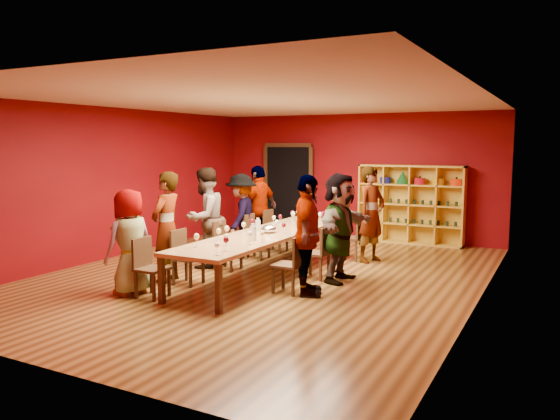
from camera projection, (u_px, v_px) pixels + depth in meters
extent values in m
cube|color=#593A17|center=(266.00, 276.00, 9.48)|extent=(7.10, 9.10, 0.02)
cube|color=#5F0409|center=(356.00, 176.00, 13.26)|extent=(7.10, 0.02, 3.00)
cube|color=#5F0409|center=(41.00, 223.00, 5.34)|extent=(7.10, 0.02, 3.00)
cube|color=#5F0409|center=(113.00, 183.00, 10.93)|extent=(0.02, 9.10, 3.00)
cube|color=#5F0409|center=(483.00, 199.00, 7.68)|extent=(0.02, 9.10, 3.00)
cube|color=silver|center=(265.00, 100.00, 9.12)|extent=(7.10, 9.10, 0.02)
cube|color=#AD7D48|center=(266.00, 235.00, 9.40)|extent=(1.10, 4.50, 0.06)
cube|color=#321F10|center=(162.00, 280.00, 7.76)|extent=(0.08, 0.08, 0.69)
cube|color=#321F10|center=(296.00, 235.00, 11.57)|extent=(0.08, 0.08, 0.69)
cube|color=#321F10|center=(219.00, 289.00, 7.31)|extent=(0.08, 0.08, 0.69)
cube|color=#321F10|center=(339.00, 239.00, 11.12)|extent=(0.08, 0.08, 0.69)
cube|color=black|center=(289.00, 190.00, 14.08)|extent=(1.20, 0.14, 2.20)
cube|color=#321F10|center=(288.00, 145.00, 13.89)|extent=(1.32, 0.06, 0.10)
cube|color=#321F10|center=(266.00, 189.00, 14.32)|extent=(0.10, 0.06, 2.20)
cube|color=#321F10|center=(311.00, 191.00, 13.72)|extent=(0.10, 0.06, 2.20)
cube|color=gold|center=(361.00, 202.00, 13.03)|extent=(0.04, 0.40, 1.80)
cube|color=gold|center=(464.00, 207.00, 11.94)|extent=(0.04, 0.40, 1.80)
cube|color=gold|center=(412.00, 166.00, 12.38)|extent=(2.40, 0.40, 0.04)
cube|color=gold|center=(409.00, 242.00, 12.59)|extent=(2.40, 0.40, 0.04)
cube|color=gold|center=(413.00, 204.00, 12.65)|extent=(2.40, 0.02, 1.80)
cube|color=gold|center=(410.00, 224.00, 12.54)|extent=(2.36, 0.38, 0.03)
cube|color=gold|center=(410.00, 204.00, 12.49)|extent=(2.36, 0.38, 0.03)
cube|color=gold|center=(411.00, 185.00, 12.43)|extent=(2.36, 0.38, 0.03)
cube|color=gold|center=(385.00, 203.00, 12.76)|extent=(0.03, 0.38, 1.76)
cube|color=gold|center=(410.00, 204.00, 12.49)|extent=(0.03, 0.38, 1.76)
cube|color=gold|center=(437.00, 206.00, 12.21)|extent=(0.03, 0.38, 1.76)
cylinder|color=red|center=(369.00, 180.00, 12.88)|extent=(0.26, 0.26, 0.15)
sphere|color=black|center=(369.00, 176.00, 12.87)|extent=(0.05, 0.05, 0.05)
cylinder|color=navy|center=(386.00, 180.00, 12.70)|extent=(0.26, 0.26, 0.15)
sphere|color=black|center=(386.00, 176.00, 12.69)|extent=(0.05, 0.05, 0.05)
cylinder|color=#175E2D|center=(402.00, 182.00, 12.52)|extent=(0.26, 0.26, 0.08)
cone|color=#175E2D|center=(403.00, 176.00, 12.50)|extent=(0.24, 0.24, 0.22)
cylinder|color=maroon|center=(420.00, 181.00, 12.33)|extent=(0.26, 0.26, 0.15)
sphere|color=black|center=(420.00, 177.00, 12.32)|extent=(0.05, 0.05, 0.05)
cylinder|color=gold|center=(438.00, 182.00, 12.14)|extent=(0.26, 0.26, 0.15)
sphere|color=black|center=(438.00, 178.00, 12.13)|extent=(0.05, 0.05, 0.05)
cylinder|color=red|center=(457.00, 182.00, 11.96)|extent=(0.26, 0.26, 0.15)
sphere|color=black|center=(457.00, 178.00, 11.95)|extent=(0.05, 0.05, 0.05)
cylinder|color=#1A2F20|center=(367.00, 218.00, 13.00)|extent=(0.07, 0.07, 0.10)
cylinder|color=#1A2F20|center=(375.00, 219.00, 12.92)|extent=(0.07, 0.07, 0.10)
cylinder|color=#1A2F20|center=(383.00, 219.00, 12.83)|extent=(0.07, 0.07, 0.10)
cylinder|color=#1A2F20|center=(390.00, 220.00, 12.75)|extent=(0.07, 0.07, 0.10)
cylinder|color=#1A2F20|center=(398.00, 220.00, 12.66)|extent=(0.07, 0.07, 0.10)
cylinder|color=#1A2F20|center=(406.00, 221.00, 12.58)|extent=(0.07, 0.07, 0.10)
cylinder|color=#1A2F20|center=(414.00, 221.00, 12.49)|extent=(0.07, 0.07, 0.10)
cylinder|color=#1A2F20|center=(422.00, 222.00, 12.40)|extent=(0.07, 0.07, 0.10)
cylinder|color=#1A2F20|center=(430.00, 222.00, 12.32)|extent=(0.07, 0.07, 0.10)
cylinder|color=#1A2F20|center=(439.00, 223.00, 12.23)|extent=(0.07, 0.07, 0.10)
cylinder|color=#1A2F20|center=(447.00, 224.00, 12.15)|extent=(0.07, 0.07, 0.10)
cylinder|color=#1A2F20|center=(456.00, 224.00, 12.06)|extent=(0.07, 0.07, 0.10)
cylinder|color=#1A2F20|center=(368.00, 200.00, 12.95)|extent=(0.07, 0.07, 0.10)
cylinder|color=#1A2F20|center=(375.00, 200.00, 12.86)|extent=(0.07, 0.07, 0.10)
cylinder|color=#1A2F20|center=(383.00, 200.00, 12.78)|extent=(0.07, 0.07, 0.10)
cylinder|color=#1A2F20|center=(391.00, 201.00, 12.69)|extent=(0.07, 0.07, 0.10)
cylinder|color=#1A2F20|center=(399.00, 201.00, 12.61)|extent=(0.07, 0.07, 0.10)
cylinder|color=#1A2F20|center=(406.00, 201.00, 12.52)|extent=(0.07, 0.07, 0.10)
cylinder|color=#1A2F20|center=(414.00, 202.00, 12.44)|extent=(0.07, 0.07, 0.10)
cylinder|color=#1A2F20|center=(423.00, 202.00, 12.35)|extent=(0.07, 0.07, 0.10)
cylinder|color=#1A2F20|center=(431.00, 203.00, 12.26)|extent=(0.07, 0.07, 0.10)
cylinder|color=#1A2F20|center=(439.00, 203.00, 12.18)|extent=(0.07, 0.07, 0.10)
cylinder|color=#1A2F20|center=(448.00, 203.00, 12.09)|extent=(0.07, 0.07, 0.10)
cylinder|color=#1A2F20|center=(456.00, 204.00, 12.01)|extent=(0.07, 0.07, 0.10)
cube|color=#321F10|center=(152.00, 269.00, 8.09)|extent=(0.42, 0.42, 0.04)
cube|color=#321F10|center=(142.00, 252.00, 8.14)|extent=(0.04, 0.40, 0.44)
cube|color=#321F10|center=(136.00, 285.00, 8.04)|extent=(0.04, 0.04, 0.41)
cube|color=#321F10|center=(154.00, 288.00, 7.88)|extent=(0.04, 0.04, 0.41)
cube|color=#321F10|center=(151.00, 280.00, 8.34)|extent=(0.04, 0.04, 0.41)
cube|color=#321F10|center=(169.00, 283.00, 8.18)|extent=(0.04, 0.04, 0.41)
imported|color=#121933|center=(130.00, 242.00, 8.24)|extent=(0.57, 0.85, 1.61)
cube|color=#321F10|center=(188.00, 258.00, 8.85)|extent=(0.42, 0.42, 0.04)
cube|color=#321F10|center=(178.00, 243.00, 8.91)|extent=(0.04, 0.40, 0.44)
cube|color=#321F10|center=(173.00, 273.00, 8.80)|extent=(0.04, 0.04, 0.41)
cube|color=#321F10|center=(190.00, 275.00, 8.65)|extent=(0.04, 0.04, 0.41)
cube|color=#321F10|center=(186.00, 269.00, 9.10)|extent=(0.04, 0.04, 0.41)
cube|color=#321F10|center=(203.00, 271.00, 8.94)|extent=(0.04, 0.04, 0.41)
imported|color=#4E4E53|center=(167.00, 227.00, 8.99)|extent=(0.57, 0.73, 1.83)
cube|color=#321F10|center=(228.00, 246.00, 9.88)|extent=(0.42, 0.42, 0.04)
cube|color=#321F10|center=(219.00, 233.00, 9.94)|extent=(0.04, 0.40, 0.44)
cube|color=#321F10|center=(215.00, 259.00, 9.84)|extent=(0.04, 0.04, 0.41)
cube|color=#321F10|center=(231.00, 261.00, 9.68)|extent=(0.04, 0.04, 0.41)
cube|color=#321F10|center=(226.00, 256.00, 10.14)|extent=(0.04, 0.04, 0.41)
cube|color=#321F10|center=(241.00, 258.00, 9.98)|extent=(0.04, 0.04, 0.41)
imported|color=silver|center=(205.00, 218.00, 10.05)|extent=(0.57, 0.94, 1.85)
cube|color=#321F10|center=(257.00, 238.00, 10.81)|extent=(0.42, 0.42, 0.04)
cube|color=#321F10|center=(249.00, 225.00, 10.87)|extent=(0.04, 0.40, 0.44)
cube|color=#321F10|center=(246.00, 249.00, 10.77)|extent=(0.04, 0.04, 0.41)
cube|color=#321F10|center=(261.00, 251.00, 10.61)|extent=(0.04, 0.04, 0.41)
cube|color=#321F10|center=(254.00, 247.00, 11.07)|extent=(0.04, 0.04, 0.41)
cube|color=#321F10|center=(269.00, 248.00, 10.91)|extent=(0.04, 0.04, 0.41)
imported|color=#587CB5|center=(241.00, 216.00, 10.93)|extent=(0.75, 1.18, 1.69)
cube|color=#321F10|center=(276.00, 232.00, 11.50)|extent=(0.42, 0.42, 0.04)
cube|color=#321F10|center=(268.00, 220.00, 11.56)|extent=(0.04, 0.40, 0.44)
cube|color=#321F10|center=(265.00, 243.00, 11.46)|extent=(0.04, 0.04, 0.41)
cube|color=#321F10|center=(279.00, 245.00, 11.30)|extent=(0.04, 0.04, 0.41)
cube|color=#321F10|center=(273.00, 241.00, 11.76)|extent=(0.04, 0.04, 0.41)
cube|color=#321F10|center=(287.00, 242.00, 11.60)|extent=(0.04, 0.04, 0.41)
imported|color=#D38D94|center=(259.00, 208.00, 11.63)|extent=(0.65, 1.13, 1.82)
cube|color=#321F10|center=(288.00, 265.00, 8.35)|extent=(0.42, 0.42, 0.04)
cube|color=#321F10|center=(299.00, 251.00, 8.24)|extent=(0.04, 0.40, 0.44)
cube|color=#321F10|center=(273.00, 281.00, 8.31)|extent=(0.04, 0.04, 0.41)
cube|color=#321F10|center=(293.00, 283.00, 8.15)|extent=(0.04, 0.04, 0.41)
cube|color=#321F10|center=(283.00, 276.00, 8.61)|extent=(0.04, 0.04, 0.41)
cube|color=#321F10|center=(303.00, 278.00, 8.45)|extent=(0.04, 0.04, 0.41)
imported|color=#141A38|center=(307.00, 236.00, 8.15)|extent=(0.86, 1.18, 1.83)
cube|color=#321F10|center=(316.00, 253.00, 9.26)|extent=(0.42, 0.42, 0.04)
cube|color=#321F10|center=(326.00, 240.00, 9.14)|extent=(0.04, 0.40, 0.44)
cube|color=#321F10|center=(302.00, 267.00, 9.22)|extent=(0.04, 0.04, 0.41)
cube|color=#321F10|center=(321.00, 269.00, 9.06)|extent=(0.04, 0.04, 0.41)
cube|color=#321F10|center=(311.00, 263.00, 9.52)|extent=(0.04, 0.04, 0.41)
cube|color=#321F10|center=(329.00, 265.00, 9.36)|extent=(0.04, 0.04, 0.41)
imported|color=#6190C9|center=(340.00, 227.00, 9.00)|extent=(0.54, 1.69, 1.81)
cube|color=#321F10|center=(351.00, 238.00, 10.77)|extent=(0.42, 0.42, 0.04)
cube|color=#321F10|center=(360.00, 227.00, 10.65)|extent=(0.04, 0.40, 0.44)
cube|color=#321F10|center=(340.00, 250.00, 10.72)|extent=(0.04, 0.04, 0.41)
cube|color=#321F10|center=(356.00, 251.00, 10.57)|extent=(0.04, 0.04, 0.41)
cube|color=#321F10|center=(346.00, 247.00, 11.02)|extent=(0.04, 0.04, 0.41)
cube|color=#321F10|center=(362.00, 249.00, 10.86)|extent=(0.04, 0.04, 0.41)
imported|color=beige|center=(371.00, 214.00, 10.52)|extent=(0.69, 0.80, 1.85)
cylinder|color=silver|center=(306.00, 227.00, 10.01)|extent=(0.06, 0.06, 0.01)
cylinder|color=silver|center=(306.00, 224.00, 10.01)|extent=(0.01, 0.01, 0.10)
ellipsoid|color=silver|center=(306.00, 220.00, 10.00)|extent=(0.07, 0.07, 0.08)
cylinder|color=silver|center=(292.00, 220.00, 11.02)|extent=(0.06, 0.06, 0.01)
cylinder|color=silver|center=(292.00, 217.00, 11.01)|extent=(0.01, 0.01, 0.11)
ellipsoid|color=#490711|center=(292.00, 213.00, 11.00)|extent=(0.08, 0.08, 0.09)
cylinder|color=silver|center=(226.00, 245.00, 8.23)|extent=(0.06, 0.06, 0.01)
cylinder|color=silver|center=(226.00, 242.00, 8.22)|extent=(0.01, 0.01, 0.10)
ellipsoid|color=beige|center=(226.00, 236.00, 8.21)|extent=(0.07, 0.07, 0.08)
cylinder|color=silver|center=(197.00, 247.00, 8.09)|extent=(0.07, 0.07, 0.01)
cylinder|color=silver|center=(197.00, 243.00, 8.09)|extent=(0.01, 0.01, 0.12)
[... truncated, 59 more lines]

